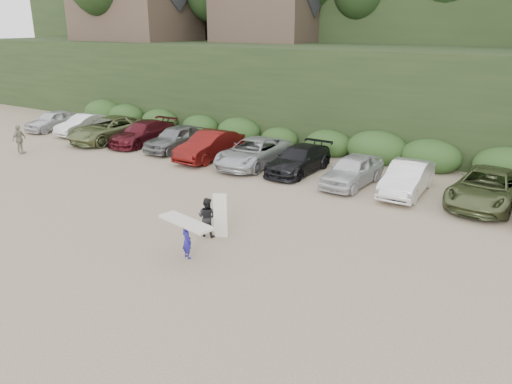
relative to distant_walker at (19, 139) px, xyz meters
The scene contains 5 objects.
ground 18.11m from the distant_walker, 14.50° to the right, with size 120.00×120.00×0.00m, color tan.
parked_cars 13.90m from the distant_walker, 23.13° to the left, with size 34.33×6.26×1.64m.
distant_walker is the anchor object (origin of this frame).
child_surfer 18.42m from the distant_walker, 16.79° to the right, with size 2.29×1.05×1.32m.
adult_surfer 17.46m from the distant_walker, 11.57° to the right, with size 1.23×0.67×1.74m.
Camera 1 is at (10.31, -12.24, 7.47)m, focal length 35.00 mm.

